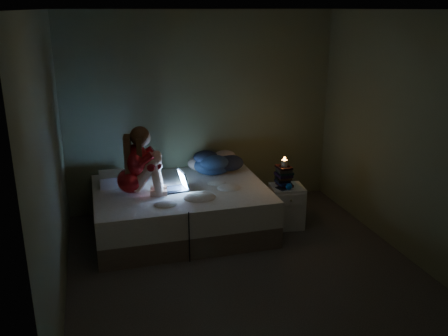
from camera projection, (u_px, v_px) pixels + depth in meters
name	position (u px, v px, depth m)	size (l,w,h in m)	color
floor	(245.00, 270.00, 5.10)	(3.60, 3.80, 0.02)	#2B2623
ceiling	(249.00, 8.00, 4.27)	(3.60, 3.80, 0.02)	silver
wall_back	(202.00, 112.00, 6.43)	(3.60, 0.02, 2.60)	#5F674A
wall_front	(345.00, 236.00, 2.94)	(3.60, 0.02, 2.60)	#5F674A
wall_left	(50.00, 166.00, 4.22)	(0.02, 3.80, 2.60)	#5F674A
wall_right	(409.00, 138.00, 5.15)	(0.02, 3.80, 2.60)	#5F674A
bed	(181.00, 210.00, 5.89)	(2.04, 1.53, 0.56)	beige
pillow	(120.00, 178.00, 5.92)	(0.49, 0.35, 0.14)	silver
woman	(130.00, 161.00, 5.48)	(0.50, 0.33, 0.81)	#800600
laptop	(172.00, 181.00, 5.68)	(0.35, 0.24, 0.24)	black
clothes_pile	(213.00, 161.00, 6.29)	(0.53, 0.42, 0.32)	navy
nightstand	(286.00, 206.00, 6.03)	(0.40, 0.35, 0.53)	silver
book_stack	(284.00, 177.00, 5.94)	(0.19, 0.25, 0.23)	black
candle	(284.00, 164.00, 5.89)	(0.07, 0.07, 0.08)	beige
phone	(282.00, 189.00, 5.85)	(0.07, 0.14, 0.01)	black
blue_orb	(290.00, 187.00, 5.83)	(0.08, 0.08, 0.08)	#0B4793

